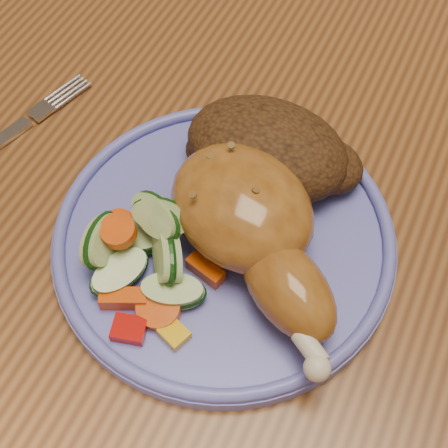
# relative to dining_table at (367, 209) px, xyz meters

# --- Properties ---
(ground) EXTENTS (4.00, 4.00, 0.00)m
(ground) POSITION_rel_dining_table_xyz_m (0.00, 0.00, -0.67)
(ground) COLOR #4F2E1B
(ground) RESTS_ON ground
(dining_table) EXTENTS (0.90, 1.40, 0.75)m
(dining_table) POSITION_rel_dining_table_xyz_m (0.00, 0.00, 0.00)
(dining_table) COLOR brown
(dining_table) RESTS_ON ground
(plate) EXTENTS (0.26, 0.26, 0.01)m
(plate) POSITION_rel_dining_table_xyz_m (-0.09, -0.14, 0.09)
(plate) COLOR #595BB7
(plate) RESTS_ON dining_table
(plate_rim) EXTENTS (0.26, 0.26, 0.01)m
(plate_rim) POSITION_rel_dining_table_xyz_m (-0.09, -0.14, 0.10)
(plate_rim) COLOR #595BB7
(plate_rim) RESTS_ON plate
(chicken_leg) EXTENTS (0.18, 0.16, 0.06)m
(chicken_leg) POSITION_rel_dining_table_xyz_m (-0.06, -0.14, 0.12)
(chicken_leg) COLOR #995D20
(chicken_leg) RESTS_ON plate
(rice_pilaf) EXTENTS (0.14, 0.10, 0.06)m
(rice_pilaf) POSITION_rel_dining_table_xyz_m (-0.08, -0.07, 0.12)
(rice_pilaf) COLOR #402510
(rice_pilaf) RESTS_ON plate
(vegetable_pile) EXTENTS (0.11, 0.11, 0.05)m
(vegetable_pile) POSITION_rel_dining_table_xyz_m (-0.13, -0.19, 0.11)
(vegetable_pile) COLOR #A50A05
(vegetable_pile) RESTS_ON plate
(fork) EXTENTS (0.06, 0.15, 0.00)m
(fork) POSITION_rel_dining_table_xyz_m (-0.30, -0.13, 0.09)
(fork) COLOR silver
(fork) RESTS_ON dining_table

